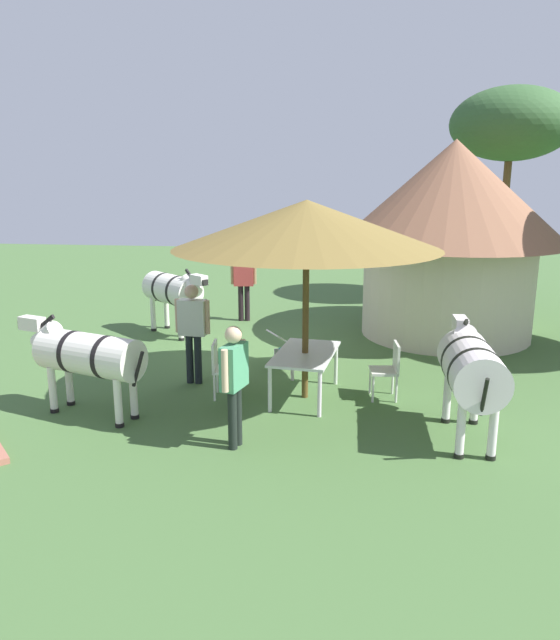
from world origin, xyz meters
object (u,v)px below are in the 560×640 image
Objects in this scene: thatched_hut at (451,227)px; patio_chair_near_lawn at (389,367)px; zebra_by_umbrella at (87,355)px; guest_beside_umbrella at (234,375)px; patio_chair_east_end at (221,365)px; zebra_toward_hut at (471,368)px; guest_behind_table at (193,325)px; standing_watcher at (244,278)px; zebra_nearest_camera at (174,291)px; patio_dining_table at (305,357)px; shade_umbrella at (307,225)px; striped_lounge_chair at (292,349)px; acacia_tree_behind_hut at (512,125)px.

patio_chair_near_lawn is at bearing -19.14° from thatched_hut.
guest_beside_umbrella is at bearing -90.17° from zebra_by_umbrella.
zebra_toward_hut is (1.10, 3.59, 0.47)m from patio_chair_east_end.
standing_watcher is (-4.49, 0.03, 0.02)m from guest_behind_table.
guest_behind_table is at bearing 79.04° from patio_chair_near_lawn.
patio_chair_east_end is 4.07m from zebra_nearest_camera.
patio_dining_table is 1.33m from patio_chair_near_lawn.
shade_umbrella reaches higher than patio_dining_table.
guest_behind_table reaches higher than zebra_toward_hut.
striped_lounge_chair is at bearing -51.77° from thatched_hut.
patio_chair_east_end is at bearing 90.38° from patio_chair_near_lawn.
guest_beside_umbrella is at bearing 11.76° from patio_chair_east_end.
shade_umbrella reaches higher than zebra_by_umbrella.
zebra_by_umbrella is at bearing -74.06° from striped_lounge_chair.
shade_umbrella reaches higher than patio_chair_near_lawn.
thatched_hut reaches higher than guest_behind_table.
shade_umbrella reaches higher than standing_watcher.
zebra_nearest_camera is at bearing -152.34° from striped_lounge_chair.
shade_umbrella is 3.73m from zebra_by_umbrella.
guest_behind_table is (-2.33, -1.17, 0.04)m from guest_beside_umbrella.
acacia_tree_behind_hut reaches higher than shade_umbrella.
patio_chair_east_end reaches higher than striped_lounge_chair.
thatched_hut is 2.86× the size of patio_dining_table.
thatched_hut is at bearing 164.16° from standing_watcher.
zebra_nearest_camera reaches higher than patio_dining_table.
thatched_hut is at bearing 165.86° from guest_beside_umbrella.
patio_dining_table is at bearing -7.76° from guest_behind_table.
guest_beside_umbrella reaches higher than patio_chair_east_end.
shade_umbrella is 2.49× the size of guest_beside_umbrella.
patio_chair_near_lawn is 4.57m from zebra_by_umbrella.
zebra_toward_hut reaches higher than patio_chair_east_end.
zebra_toward_hut is (1.68, 4.20, -0.03)m from guest_behind_table.
zebra_by_umbrella is at bearing -40.37° from acacia_tree_behind_hut.
patio_dining_table is 3.28m from zebra_by_umbrella.
zebra_by_umbrella is (1.54, -1.16, -0.10)m from guest_behind_table.
zebra_nearest_camera is at bearing 138.82° from zebra_toward_hut.
patio_chair_near_lawn is at bearing -55.90° from zebra_by_umbrella.
acacia_tree_behind_hut is at bearing 149.72° from patio_dining_table.
patio_chair_east_end is 0.16× the size of acacia_tree_behind_hut.
patio_chair_near_lawn reaches higher than striped_lounge_chair.
standing_watcher is at bearing -179.66° from patio_chair_east_end.
zebra_by_umbrella is 5.36m from zebra_toward_hut.
guest_behind_table is 1.76× the size of striped_lounge_chair.
patio_dining_table is at bearing -153.43° from shade_umbrella.
acacia_tree_behind_hut is at bearing 166.79° from guest_beside_umbrella.
patio_chair_east_end is 0.51× the size of zebra_nearest_camera.
shade_umbrella is 2.68m from guest_beside_umbrella.
standing_watcher is 0.78× the size of zebra_by_umbrella.
zebra_by_umbrella is at bearing 40.78° from zebra_nearest_camera.
guest_behind_table is at bearing -79.82° from striped_lounge_chair.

